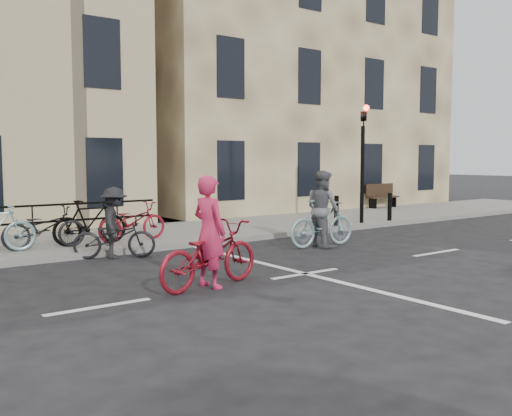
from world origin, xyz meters
TOP-DOWN VIEW (x-y plane):
  - ground at (0.00, 0.00)m, footprint 120.00×120.00m
  - sidewalk at (-4.00, 6.00)m, footprint 46.00×4.00m
  - building_east at (9.00, 13.00)m, footprint 14.00×10.00m
  - traffic_light at (6.20, 4.34)m, footprint 0.18×0.30m
  - bollard_east at (5.00, 4.25)m, footprint 0.14×0.14m
  - bollard_west at (7.40, 4.25)m, footprint 0.14×0.14m
  - bench at (11.00, 7.73)m, footprint 1.60×0.41m
  - cyclist_pink at (-2.02, 0.14)m, footprint 2.22×1.12m
  - cyclist_grey at (2.52, 2.22)m, footprint 1.96×0.95m
  - cyclist_dark at (-2.19, 3.73)m, footprint 1.82×1.31m

SIDE VIEW (x-z plane):
  - ground at x=0.00m, z-range 0.00..0.00m
  - sidewalk at x=-4.00m, z-range 0.00..0.15m
  - bollard_east at x=5.00m, z-range 0.15..1.05m
  - bollard_west at x=7.40m, z-range 0.15..1.05m
  - cyclist_dark at x=-2.19m, z-range -0.16..1.38m
  - cyclist_pink at x=-2.02m, z-range -0.29..1.59m
  - bench at x=11.00m, z-range 0.19..1.16m
  - cyclist_grey at x=2.52m, z-range -0.18..1.69m
  - traffic_light at x=6.20m, z-range 0.50..4.40m
  - building_east at x=9.00m, z-range 0.15..12.15m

